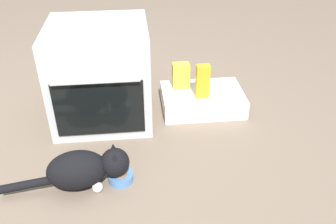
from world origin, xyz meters
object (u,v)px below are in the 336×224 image
(cat, at_px, (84,169))
(snack_bag, at_px, (181,76))
(oven, at_px, (101,74))
(food_bowl, at_px, (121,176))
(juice_carton, at_px, (202,81))
(pantry_cabinet, at_px, (202,100))

(cat, distance_m, snack_bag, 1.04)
(oven, distance_m, food_bowl, 0.74)
(snack_bag, bearing_deg, juice_carton, -50.99)
(oven, height_order, snack_bag, oven)
(snack_bag, bearing_deg, cat, -127.43)
(pantry_cabinet, height_order, cat, cat)
(cat, bearing_deg, snack_bag, 46.61)
(oven, bearing_deg, food_bowl, -80.46)
(pantry_cabinet, bearing_deg, cat, -136.90)
(oven, height_order, juice_carton, oven)
(cat, xyz_separation_m, juice_carton, (0.76, 0.66, 0.13))
(oven, bearing_deg, cat, -95.97)
(cat, bearing_deg, oven, 78.06)
(food_bowl, relative_size, cat, 0.20)
(pantry_cabinet, relative_size, snack_bag, 3.22)
(cat, distance_m, juice_carton, 1.01)
(pantry_cabinet, xyz_separation_m, snack_bag, (-0.15, 0.09, 0.15))
(pantry_cabinet, bearing_deg, snack_bag, 147.33)
(pantry_cabinet, bearing_deg, food_bowl, -129.90)
(snack_bag, bearing_deg, pantry_cabinet, -32.67)
(food_bowl, xyz_separation_m, juice_carton, (0.57, 0.64, 0.22))
(oven, xyz_separation_m, food_bowl, (0.11, -0.67, -0.30))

